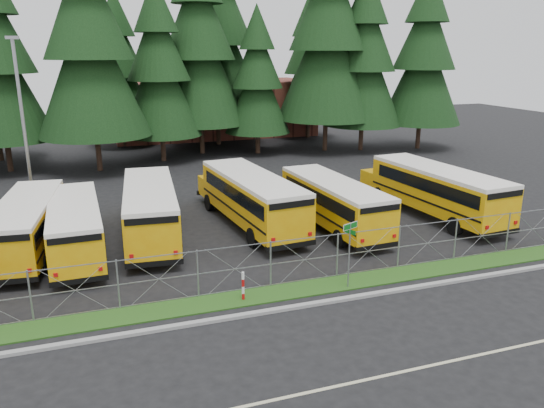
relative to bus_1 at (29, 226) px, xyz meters
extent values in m
plane|color=black|center=(10.65, -6.45, -1.32)|extent=(120.00, 120.00, 0.00)
cube|color=gray|center=(10.65, -9.55, -1.26)|extent=(50.00, 0.25, 0.12)
cube|color=#1C4914|center=(10.65, -8.15, -1.29)|extent=(50.00, 1.40, 0.06)
cube|color=beige|center=(10.65, -14.45, -1.31)|extent=(50.00, 0.12, 0.01)
cube|color=brown|center=(16.65, 33.55, 1.68)|extent=(22.00, 10.00, 6.00)
cylinder|color=gray|center=(12.61, -8.58, 0.08)|extent=(0.06, 0.06, 2.80)
cube|color=#0D6118|center=(12.61, -8.58, 1.36)|extent=(0.75, 0.33, 0.22)
cube|color=white|center=(12.61, -8.58, 1.36)|extent=(0.78, 0.34, 0.26)
cube|color=#0D6118|center=(12.61, -8.58, 1.12)|extent=(0.24, 0.52, 0.18)
cylinder|color=#B20C0C|center=(8.24, -8.29, -0.72)|extent=(0.11, 0.11, 1.20)
cylinder|color=gray|center=(-0.46, 7.64, 3.68)|extent=(0.20, 0.20, 10.00)
cube|color=gray|center=(-0.46, 7.64, 8.73)|extent=(0.70, 0.35, 0.18)
camera|label=1|loc=(3.18, -26.40, 8.09)|focal=35.00mm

